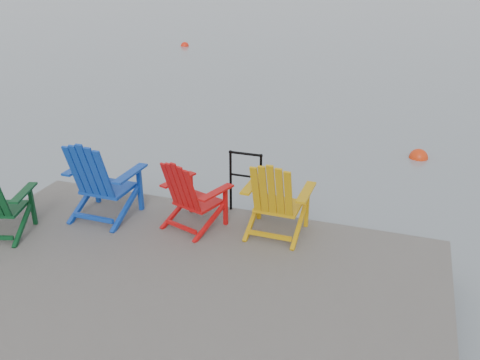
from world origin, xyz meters
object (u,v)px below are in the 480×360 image
(handrail, at_px, (245,177))
(chair_blue, at_px, (101,179))
(buoy_b, at_px, (185,46))
(buoy_a, at_px, (418,158))
(chair_red, at_px, (191,193))
(chair_yellow, at_px, (276,197))

(handrail, distance_m, chair_blue, 1.98)
(buoy_b, bearing_deg, handrail, -62.68)
(handrail, bearing_deg, buoy_a, 61.71)
(chair_blue, xyz_separation_m, chair_red, (1.28, 0.14, -0.09))
(buoy_b, bearing_deg, chair_red, -65.10)
(chair_blue, relative_size, chair_red, 1.17)
(chair_red, distance_m, buoy_b, 18.35)
(handrail, height_order, chair_blue, chair_blue)
(chair_red, relative_size, buoy_b, 2.57)
(buoy_a, bearing_deg, buoy_b, 132.46)
(handrail, distance_m, buoy_b, 17.99)
(handrail, relative_size, chair_red, 0.91)
(chair_yellow, height_order, buoy_b, chair_yellow)
(chair_red, bearing_deg, chair_blue, -155.45)
(chair_blue, height_order, buoy_a, chair_blue)
(chair_blue, height_order, buoy_b, chair_blue)
(handrail, height_order, buoy_a, handrail)
(handrail, xyz_separation_m, buoy_a, (2.36, 4.38, -1.04))
(chair_blue, xyz_separation_m, buoy_a, (4.16, 5.17, -1.09))
(handrail, bearing_deg, buoy_b, 117.32)
(buoy_a, bearing_deg, chair_yellow, -110.13)
(chair_yellow, relative_size, buoy_b, 2.76)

